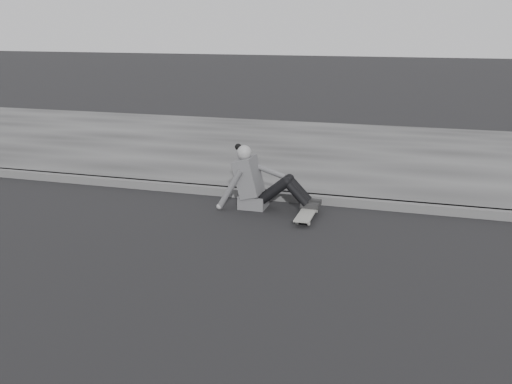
# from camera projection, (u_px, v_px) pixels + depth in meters

# --- Properties ---
(ground) EXTENTS (80.00, 80.00, 0.00)m
(ground) POSITION_uv_depth(u_px,v_px,m) (399.00, 295.00, 5.30)
(ground) COLOR black
(ground) RESTS_ON ground
(curb) EXTENTS (24.00, 0.16, 0.12)m
(curb) POSITION_uv_depth(u_px,v_px,m) (409.00, 207.00, 7.66)
(curb) COLOR #4F4F4F
(curb) RESTS_ON ground
(sidewalk) EXTENTS (24.00, 6.00, 0.12)m
(sidewalk) POSITION_uv_depth(u_px,v_px,m) (415.00, 158.00, 10.43)
(sidewalk) COLOR #3E3E3E
(sidewalk) RESTS_ON ground
(skateboard) EXTENTS (0.20, 0.78, 0.09)m
(skateboard) POSITION_uv_depth(u_px,v_px,m) (307.00, 213.00, 7.37)
(skateboard) COLOR gray
(skateboard) RESTS_ON ground
(seated_woman) EXTENTS (1.38, 0.46, 0.88)m
(seated_woman) POSITION_uv_depth(u_px,v_px,m) (258.00, 182.00, 7.71)
(seated_woman) COLOR #4F4F51
(seated_woman) RESTS_ON ground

